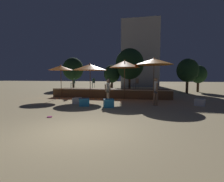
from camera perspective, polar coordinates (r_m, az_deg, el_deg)
ground_plane at (r=6.15m, az=-11.45°, el=-12.86°), size 120.00×120.00×0.00m
wooden_deck at (r=15.83m, az=-0.12°, el=-0.67°), size 10.39×2.34×0.79m
patio_umbrella_0 at (r=14.97m, az=-7.19°, el=7.72°), size 2.88×2.88×2.97m
patio_umbrella_1 at (r=13.89m, az=13.57°, el=9.31°), size 2.91×2.91×3.30m
patio_umbrella_2 at (r=14.30m, az=4.14°, el=8.73°), size 2.49×2.49×3.20m
patio_umbrella_3 at (r=16.10m, az=-16.40°, el=7.25°), size 2.15×2.15×2.89m
cube_seat_0 at (r=11.21m, az=-9.05°, el=-3.62°), size 0.81×0.81×0.46m
cube_seat_1 at (r=12.47m, az=26.74°, el=-3.30°), size 0.78×0.78×0.43m
cube_seat_2 at (r=12.09m, az=-11.38°, el=-3.13°), size 0.50×0.50×0.43m
cube_seat_3 at (r=10.57m, az=-1.13°, el=-3.97°), size 0.76×0.76×0.50m
person_0 at (r=11.44m, az=14.07°, el=0.22°), size 0.29×0.48×1.78m
person_1 at (r=11.96m, az=-1.34°, el=0.04°), size 0.43×0.32×1.63m
bistro_chair_0 at (r=15.59m, az=-1.32°, el=2.85°), size 0.46×0.46×0.90m
bistro_chair_1 at (r=16.42m, az=-12.44°, el=2.83°), size 0.48×0.48×0.90m
bistro_chair_2 at (r=16.83m, az=-6.21°, el=2.96°), size 0.46×0.47×0.90m
bistro_chair_3 at (r=15.48m, az=8.00°, el=2.79°), size 0.48×0.48×0.90m
frisbee_disc at (r=8.52m, az=-19.70°, el=-7.95°), size 0.23×0.23×0.03m
background_tree_0 at (r=20.85m, az=23.45°, el=6.17°), size 2.31×2.31×3.79m
background_tree_1 at (r=23.75m, az=-0.02°, el=5.59°), size 2.17×2.17×3.41m
background_tree_2 at (r=23.55m, az=5.79°, el=8.76°), size 3.72×3.72×5.56m
background_tree_3 at (r=23.38m, az=26.35°, el=4.87°), size 1.93×1.93×3.18m
background_tree_4 at (r=27.42m, az=-12.59°, el=7.04°), size 3.09×3.09×4.71m
distant_building at (r=34.25m, az=9.37°, el=11.82°), size 6.87×4.48×12.21m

